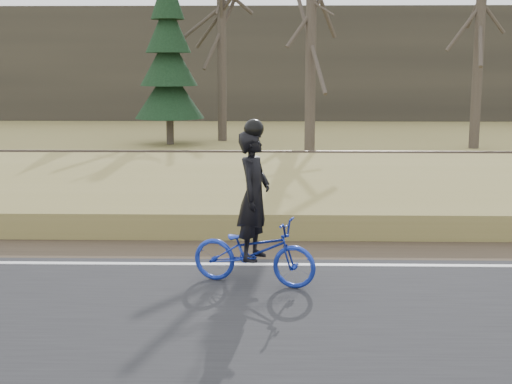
{
  "coord_description": "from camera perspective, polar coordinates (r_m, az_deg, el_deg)",
  "views": [
    {
      "loc": [
        -3.91,
        -9.98,
        2.98
      ],
      "look_at": [
        -4.15,
        0.5,
        1.1
      ],
      "focal_mm": 50.0,
      "sensor_mm": 36.0,
      "label": 1
    }
  ],
  "objects": [
    {
      "name": "bare_tree_near_left",
      "position": [
        23.77,
        4.42,
        12.27
      ],
      "size": [
        0.36,
        0.36,
        7.73
      ],
      "primitive_type": "cylinder",
      "color": "#453C32",
      "rests_on": "ground"
    },
    {
      "name": "bare_tree_center",
      "position": [
        26.82,
        17.42,
        11.34
      ],
      "size": [
        0.36,
        0.36,
        7.48
      ],
      "primitive_type": "cylinder",
      "color": "#453C32",
      "rests_on": "ground"
    },
    {
      "name": "railroad",
      "position": [
        18.57,
        13.47,
        2.3
      ],
      "size": [
        120.0,
        2.4,
        0.29
      ],
      "color": "black",
      "rests_on": "ballast"
    },
    {
      "name": "ballast",
      "position": [
        18.61,
        13.43,
        1.37
      ],
      "size": [
        120.0,
        3.0,
        0.45
      ],
      "primitive_type": "cube",
      "color": "slate",
      "rests_on": "ground"
    },
    {
      "name": "bare_tree_left",
      "position": [
        28.25,
        -2.76,
        11.43
      ],
      "size": [
        0.36,
        0.36,
        7.22
      ],
      "primitive_type": "cylinder",
      "color": "#453C32",
      "rests_on": "ground"
    },
    {
      "name": "conifer",
      "position": [
        27.12,
        -7.01,
        10.34
      ],
      "size": [
        2.6,
        2.6,
        6.55
      ],
      "color": "#453C32",
      "rests_on": "ground"
    },
    {
      "name": "embankment",
      "position": [
        14.97,
        16.43,
        -0.88
      ],
      "size": [
        120.0,
        5.0,
        0.44
      ],
      "primitive_type": "cube",
      "color": "olive",
      "rests_on": "ground"
    },
    {
      "name": "treeline_backdrop",
      "position": [
        40.18,
        7.0,
        10.12
      ],
      "size": [
        120.0,
        4.0,
        6.0
      ],
      "primitive_type": "cube",
      "color": "#383328",
      "rests_on": "ground"
    },
    {
      "name": "cyclist",
      "position": [
        9.52,
        -0.17,
        -3.22
      ],
      "size": [
        1.82,
        1.09,
        2.22
      ],
      "rotation": [
        0.0,
        0.0,
        1.27
      ],
      "color": "#162A99",
      "rests_on": "road"
    }
  ]
}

